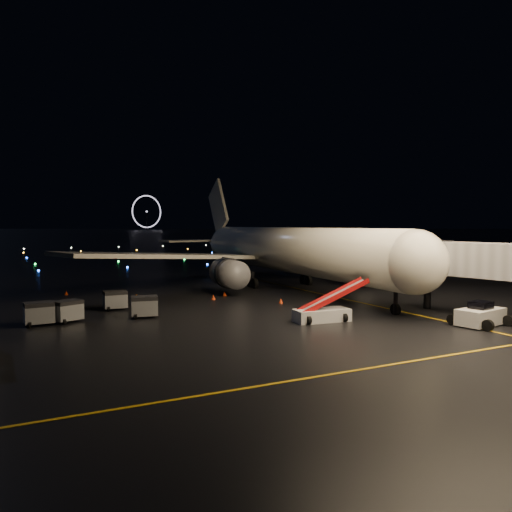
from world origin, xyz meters
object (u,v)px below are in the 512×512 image
Objects in this scene: baggage_cart_2 at (39,314)px; belt_loader at (322,302)px; baggage_cart_3 at (68,311)px; baggage_cart_0 at (115,300)px; pushback_tug at (481,313)px; crew_c at (136,304)px; baggage_cart_1 at (144,307)px; airliner at (275,225)px.

belt_loader is at bearing -26.58° from baggage_cart_2.
belt_loader is at bearing -50.39° from baggage_cart_3.
pushback_tug is at bearing -39.62° from baggage_cart_0.
pushback_tug is 2.39× the size of crew_c.
baggage_cart_0 is at bearing 116.85° from baggage_cart_1.
crew_c is at bearing 145.80° from belt_loader.
baggage_cart_3 is (-6.07, -1.75, 0.05)m from crew_c.
pushback_tug reaches higher than baggage_cart_2.
baggage_cart_3 reaches higher than baggage_cart_0.
baggage_cart_0 is 0.98× the size of baggage_cart_3.
baggage_cart_1 reaches higher than baggage_cart_3.
baggage_cart_3 is at bearing -149.15° from airliner.
pushback_tug is at bearing -28.42° from belt_loader.
baggage_cart_2 is at bearing -150.36° from airliner.
baggage_cart_0 is (-1.36, 2.71, 0.03)m from crew_c.
airliner is 26.91× the size of baggage_cart_0.
airliner is 26.47× the size of baggage_cart_3.
pushback_tug is 1.87× the size of baggage_cart_2.
belt_loader is at bearing -43.22° from baggage_cart_0.
pushback_tug is 35.43m from baggage_cart_2.
baggage_cart_0 is at bearing 30.89° from baggage_cart_2.
pushback_tug reaches higher than baggage_cart_3.
airliner is at bearing 23.00° from baggage_cart_2.
crew_c is 3.03m from baggage_cart_0.
baggage_cart_0 is 6.48m from baggage_cart_3.
airliner reaches higher than baggage_cart_0.
baggage_cart_0 is (-14.32, 13.64, -0.77)m from belt_loader.
baggage_cart_0 is (-24.73, 20.77, -0.09)m from pushback_tug.
baggage_cart_3 is at bearing -93.29° from crew_c.
baggage_cart_3 is at bearing -136.18° from baggage_cart_0.
crew_c is 8.54m from baggage_cart_2.
baggage_cart_0 is at bearing 18.81° from baggage_cart_3.
airliner is at bearing 3.64° from baggage_cart_3.
belt_loader is 3.27× the size of baggage_cart_0.
baggage_cart_3 is (-4.71, -4.46, 0.02)m from baggage_cart_0.
belt_loader is 3.11× the size of baggage_cart_1.
baggage_cart_1 is at bearing -16.51° from crew_c.
baggage_cart_3 is (2.20, 0.37, -0.03)m from baggage_cart_2.
belt_loader is 19.79m from baggage_cart_0.
belt_loader is (-10.42, 7.13, 0.69)m from pushback_tug.
pushback_tug is 29.53m from crew_c.
pushback_tug is 27.93m from baggage_cart_1.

